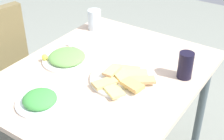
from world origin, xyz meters
name	(u,v)px	position (x,y,z in m)	size (l,w,h in m)	color
dining_table	(105,88)	(0.00, 0.00, 0.63)	(1.00, 0.81, 0.72)	beige
pide_platter	(124,79)	(-0.01, -0.11, 0.73)	(0.30, 0.30, 0.05)	white
salad_plate_greens	(40,100)	(-0.33, 0.08, 0.73)	(0.19, 0.19, 0.05)	white
salad_plate_rice	(67,58)	(-0.02, 0.21, 0.73)	(0.25, 0.25, 0.04)	white
soda_can	(185,65)	(0.17, -0.31, 0.78)	(0.07, 0.07, 0.12)	black
drinking_glass	(94,20)	(0.34, 0.31, 0.77)	(0.07, 0.07, 0.11)	silver
paper_napkin	(79,40)	(0.18, 0.30, 0.72)	(0.13, 0.13, 0.00)	white
fork	(81,40)	(0.18, 0.28, 0.72)	(0.17, 0.01, 0.01)	silver
spoon	(76,38)	(0.18, 0.32, 0.72)	(0.17, 0.02, 0.01)	silver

